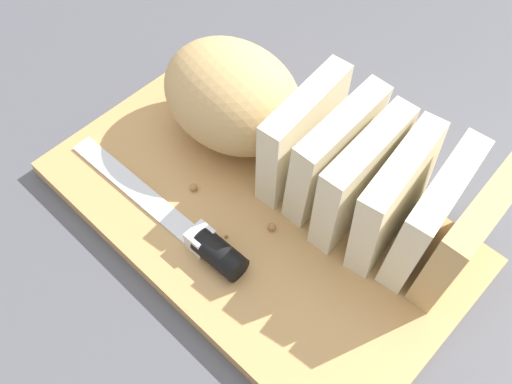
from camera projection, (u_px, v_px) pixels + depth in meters
name	position (u px, v px, depth m)	size (l,w,h in m)	color
ground_plane	(256.00, 219.00, 0.59)	(3.00, 3.00, 0.00)	#4C4C51
cutting_board	(256.00, 214.00, 0.58)	(0.42, 0.25, 0.02)	tan
bread_loaf	(299.00, 136.00, 0.56)	(0.36, 0.14, 0.11)	tan
bread_knife	(198.00, 237.00, 0.54)	(0.24, 0.03, 0.03)	silver
crumb_near_knife	(228.00, 237.00, 0.55)	(0.00, 0.00, 0.00)	#A8753D
crumb_near_loaf	(262.00, 158.00, 0.60)	(0.01, 0.01, 0.01)	#A8753D
crumb_stray_left	(194.00, 187.00, 0.58)	(0.01, 0.01, 0.01)	#A8753D
crumb_stray_right	(272.00, 227.00, 0.56)	(0.01, 0.01, 0.01)	#A8753D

